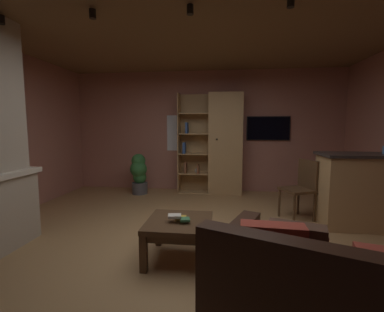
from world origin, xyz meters
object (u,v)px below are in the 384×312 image
at_px(leather_couch, 330,306).
at_px(table_book_1, 185,220).
at_px(potted_floor_plant, 139,173).
at_px(wall_mounted_tv, 268,128).
at_px(table_book_2, 175,216).
at_px(table_book_0, 181,218).
at_px(kitchen_bar_counter, 372,191).
at_px(dining_chair, 302,185).
at_px(bookshelf_cabinet, 221,144).
at_px(coffee_table, 179,228).

bearing_deg(leather_couch, table_book_1, 136.65).
distance_m(potted_floor_plant, wall_mounted_tv, 2.94).
bearing_deg(table_book_2, table_book_0, 64.26).
height_order(leather_couch, table_book_2, leather_couch).
relative_size(potted_floor_plant, wall_mounted_tv, 0.95).
bearing_deg(kitchen_bar_counter, table_book_2, -153.73).
height_order(potted_floor_plant, wall_mounted_tv, wall_mounted_tv).
height_order(kitchen_bar_counter, table_book_2, kitchen_bar_counter).
xyz_separation_m(table_book_0, dining_chair, (1.66, 1.43, 0.09)).
relative_size(kitchen_bar_counter, dining_chair, 1.54).
relative_size(bookshelf_cabinet, table_book_0, 17.19).
relative_size(coffee_table, table_book_2, 5.03).
bearing_deg(wall_mounted_tv, table_book_0, -114.33).
bearing_deg(table_book_1, wall_mounted_tv, 67.39).
xyz_separation_m(table_book_1, potted_floor_plant, (-1.39, 2.75, -0.02)).
relative_size(kitchen_bar_counter, potted_floor_plant, 1.65).
bearing_deg(leather_couch, coffee_table, 136.52).
bearing_deg(wall_mounted_tv, bookshelf_cabinet, -168.18).
relative_size(kitchen_bar_counter, coffee_table, 2.07).
distance_m(kitchen_bar_counter, table_book_0, 2.81).
bearing_deg(bookshelf_cabinet, kitchen_bar_counter, -38.93).
xyz_separation_m(potted_floor_plant, wall_mounted_tv, (2.74, 0.49, 0.95)).
bearing_deg(table_book_2, bookshelf_cabinet, 81.44).
bearing_deg(bookshelf_cabinet, table_book_0, -97.91).
distance_m(coffee_table, dining_chair, 2.24).
relative_size(table_book_0, potted_floor_plant, 0.14).
xyz_separation_m(bookshelf_cabinet, dining_chair, (1.26, -1.48, -0.53)).
distance_m(bookshelf_cabinet, kitchen_bar_counter, 2.80).
height_order(table_book_0, wall_mounted_tv, wall_mounted_tv).
relative_size(bookshelf_cabinet, table_book_1, 21.24).
relative_size(leather_couch, wall_mounted_tv, 1.87).
bearing_deg(leather_couch, dining_chair, 77.91).
bearing_deg(dining_chair, leather_couch, -102.09).
xyz_separation_m(table_book_2, dining_chair, (1.71, 1.53, 0.04)).
bearing_deg(potted_floor_plant, dining_chair, -21.84).
bearing_deg(kitchen_bar_counter, leather_couch, -121.88).
height_order(coffee_table, dining_chair, dining_chair).
height_order(kitchen_bar_counter, potted_floor_plant, kitchen_bar_counter).
bearing_deg(coffee_table, table_book_1, -45.37).
distance_m(bookshelf_cabinet, wall_mounted_tv, 1.08).
xyz_separation_m(leather_couch, coffee_table, (-1.13, 1.07, 0.03)).
height_order(coffee_table, wall_mounted_tv, wall_mounted_tv).
relative_size(table_book_2, wall_mounted_tv, 0.15).
bearing_deg(leather_couch, table_book_0, 135.10).
height_order(bookshelf_cabinet, leather_couch, bookshelf_cabinet).
xyz_separation_m(table_book_0, potted_floor_plant, (-1.33, 2.63, 0.01)).
distance_m(table_book_2, potted_floor_plant, 3.02).
relative_size(leather_couch, dining_chair, 1.84).
xyz_separation_m(bookshelf_cabinet, table_book_0, (-0.40, -2.91, -0.61)).
distance_m(table_book_1, potted_floor_plant, 3.08).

